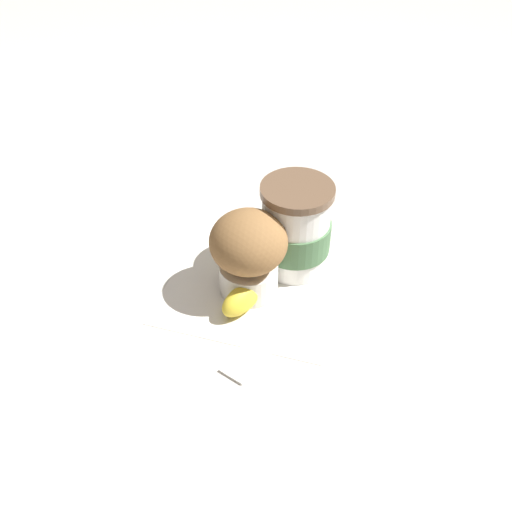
# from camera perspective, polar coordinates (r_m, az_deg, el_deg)

# --- Properties ---
(ground_plane) EXTENTS (3.00, 3.00, 0.00)m
(ground_plane) POSITION_cam_1_polar(r_m,az_deg,el_deg) (0.77, 0.00, -2.56)
(ground_plane) COLOR beige
(paper_napkin) EXTENTS (0.25, 0.25, 0.00)m
(paper_napkin) POSITION_cam_1_polar(r_m,az_deg,el_deg) (0.77, 0.00, -2.52)
(paper_napkin) COLOR white
(paper_napkin) RESTS_ON ground_plane
(coffee_cup) EXTENTS (0.09, 0.09, 0.12)m
(coffee_cup) POSITION_cam_1_polar(r_m,az_deg,el_deg) (0.76, 3.78, 2.57)
(coffee_cup) COLOR white
(coffee_cup) RESTS_ON paper_napkin
(muffin) EXTENTS (0.09, 0.09, 0.11)m
(muffin) POSITION_cam_1_polar(r_m,az_deg,el_deg) (0.72, -0.72, 0.52)
(muffin) COLOR white
(muffin) RESTS_ON paper_napkin
(banana) EXTENTS (0.18, 0.07, 0.04)m
(banana) POSITION_cam_1_polar(r_m,az_deg,el_deg) (0.77, -0.82, -1.07)
(banana) COLOR yellow
(banana) RESTS_ON paper_napkin
(sugar_packet) EXTENTS (0.06, 0.05, 0.01)m
(sugar_packet) POSITION_cam_1_polar(r_m,az_deg,el_deg) (0.68, -1.14, -10.09)
(sugar_packet) COLOR white
(sugar_packet) RESTS_ON ground_plane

